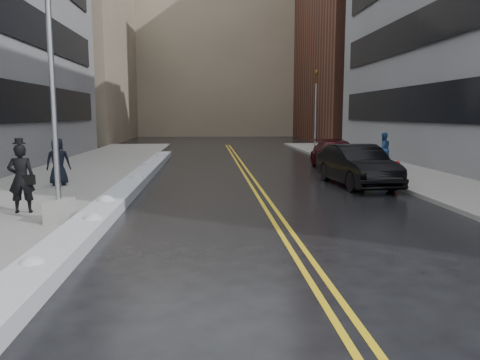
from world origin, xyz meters
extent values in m
plane|color=black|center=(0.00, 0.00, 0.00)|extent=(160.00, 160.00, 0.00)
cube|color=gray|center=(-5.75, 10.00, 0.07)|extent=(5.50, 50.00, 0.15)
cube|color=gray|center=(10.00, 10.00, 0.07)|extent=(4.00, 50.00, 0.15)
cube|color=gold|center=(2.35, 10.00, 0.00)|extent=(0.12, 50.00, 0.01)
cube|color=gold|center=(2.65, 10.00, 0.00)|extent=(0.12, 50.00, 0.01)
cube|color=silver|center=(-2.45, 8.00, 0.17)|extent=(0.90, 30.00, 0.34)
cube|color=gray|center=(-15.50, 44.00, 9.00)|extent=(14.00, 22.00, 18.00)
cube|color=#562D21|center=(19.00, 42.00, 14.00)|extent=(14.00, 20.00, 28.00)
cube|color=gray|center=(2.00, 60.00, 11.00)|extent=(36.00, 16.00, 22.00)
cube|color=gray|center=(-3.30, 2.00, 0.45)|extent=(0.65, 0.65, 0.60)
cylinder|color=gray|center=(-3.30, 2.00, 4.25)|extent=(0.14, 0.14, 7.00)
cylinder|color=maroon|center=(9.00, 10.00, 0.45)|extent=(0.24, 0.24, 0.60)
sphere|color=maroon|center=(9.00, 10.00, 0.75)|extent=(0.26, 0.26, 0.26)
cylinder|color=maroon|center=(9.00, 10.00, 0.50)|extent=(0.25, 0.10, 0.10)
cylinder|color=gray|center=(8.50, 24.00, 2.65)|extent=(0.14, 0.14, 5.00)
imported|color=#594C0C|center=(8.50, 24.00, 5.65)|extent=(0.16, 0.20, 1.00)
imported|color=black|center=(-4.71, 3.28, 1.13)|extent=(0.79, 0.59, 1.96)
imported|color=black|center=(-5.31, 8.55, 1.09)|extent=(1.02, 0.76, 1.88)
imported|color=navy|center=(10.22, 14.91, 1.04)|extent=(0.98, 0.83, 1.79)
imported|color=black|center=(6.67, 8.45, 0.85)|extent=(2.25, 5.30, 1.70)
imported|color=#38080F|center=(7.44, 14.41, 0.77)|extent=(2.49, 5.45, 1.55)
camera|label=1|loc=(0.56, -10.20, 2.93)|focal=35.00mm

